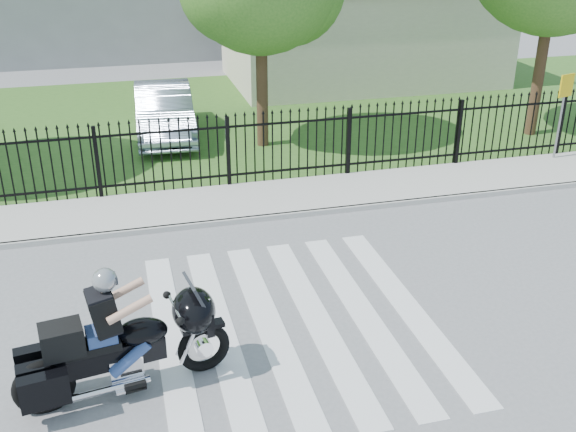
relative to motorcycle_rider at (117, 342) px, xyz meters
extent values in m
plane|color=slate|center=(2.76, 1.04, -0.82)|extent=(120.00, 120.00, 0.00)
cube|color=#ADAAA3|center=(2.76, 6.04, -0.76)|extent=(40.00, 2.00, 0.12)
cube|color=#ADAAA3|center=(2.76, 5.04, -0.76)|extent=(40.00, 0.12, 0.12)
cube|color=#30591E|center=(2.76, 13.04, -0.81)|extent=(40.00, 12.00, 0.02)
cube|color=black|center=(2.76, 7.04, -0.47)|extent=(26.00, 0.04, 0.05)
cube|color=black|center=(2.76, 7.04, 0.73)|extent=(26.00, 0.04, 0.05)
cylinder|color=#382316|center=(4.26, 10.04, 1.26)|extent=(0.32, 0.32, 4.16)
cylinder|color=#382316|center=(12.26, 9.04, 1.58)|extent=(0.32, 0.32, 4.80)
cube|color=beige|center=(9.76, 17.04, 0.93)|extent=(10.00, 6.00, 3.50)
torus|color=black|center=(1.19, 0.19, -0.44)|extent=(0.80, 0.27, 0.78)
torus|color=black|center=(-1.00, -0.16, -0.44)|extent=(0.85, 0.30, 0.83)
cube|color=black|center=(-0.10, -0.02, -0.19)|extent=(1.50, 0.50, 0.34)
ellipsoid|color=black|center=(0.34, 0.05, 0.07)|extent=(0.77, 0.56, 0.38)
cube|color=black|center=(-0.33, -0.05, 0.02)|extent=(0.79, 0.48, 0.11)
cube|color=silver|center=(0.06, 0.01, -0.39)|extent=(0.50, 0.41, 0.34)
ellipsoid|color=black|center=(1.07, 0.17, 0.23)|extent=(0.73, 0.90, 0.61)
cube|color=black|center=(-0.69, -0.11, 0.23)|extent=(0.61, 0.51, 0.41)
cube|color=navy|center=(-0.19, -0.03, 0.16)|extent=(0.44, 0.40, 0.20)
sphere|color=#929599|center=(-0.06, -0.01, 0.98)|extent=(0.33, 0.33, 0.33)
imported|color=#96A5BC|center=(1.64, 11.53, -0.04)|extent=(1.79, 4.66, 1.51)
cylinder|color=gray|center=(11.49, 6.74, 0.37)|extent=(0.06, 0.06, 2.15)
cube|color=gold|center=(11.49, 6.72, 1.25)|extent=(0.48, 0.18, 0.59)
camera|label=1|loc=(0.34, -7.95, 5.36)|focal=42.00mm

